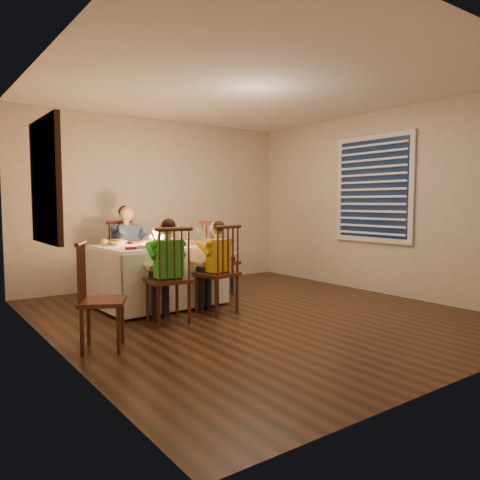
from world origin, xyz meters
TOP-DOWN VIEW (x-y plane):
  - ground at (0.00, 0.00)m, footprint 5.00×5.00m
  - wall_left at (-2.25, 0.00)m, footprint 0.02×5.00m
  - wall_right at (2.25, 0.00)m, footprint 0.02×5.00m
  - wall_back at (0.00, 2.50)m, footprint 4.50×0.02m
  - ceiling at (0.00, 0.00)m, footprint 5.00×5.00m
  - dining_table at (-0.71, 1.09)m, footprint 1.53×1.14m
  - chair_adult at (-0.79, 1.88)m, footprint 0.51×0.49m
  - chair_near_left at (-1.00, 0.25)m, footprint 0.46×0.44m
  - chair_near_right at (-0.33, 0.32)m, footprint 0.51×0.49m
  - chair_end at (0.28, 1.16)m, footprint 0.49×0.51m
  - chair_extra at (-1.90, -0.24)m, footprint 0.52×0.53m
  - adult at (-0.79, 1.88)m, footprint 0.54×0.51m
  - child_green at (-1.00, 0.25)m, footprint 0.42×0.39m
  - child_yellow at (-0.33, 0.32)m, footprint 0.43×0.40m
  - child_teal at (0.28, 1.16)m, footprint 0.35×0.37m
  - setting_adult at (-0.73, 1.40)m, footprint 0.27×0.27m
  - setting_green at (-1.03, 0.77)m, footprint 0.27×0.27m
  - setting_yellow at (-0.36, 0.81)m, footprint 0.27×0.27m
  - setting_teal at (-0.23, 1.14)m, footprint 0.27×0.27m
  - candle_left at (-0.81, 1.09)m, footprint 0.06×0.06m
  - candle_right at (-0.64, 1.10)m, footprint 0.06×0.06m
  - squash at (-1.30, 1.37)m, footprint 0.09×0.09m
  - orange_fruit at (-0.48, 1.16)m, footprint 0.08×0.08m
  - serving_bowl at (-1.13, 1.38)m, footprint 0.31×0.31m
  - wall_mirror at (-2.22, 0.30)m, footprint 0.06×0.95m
  - window_blinds at (2.21, 0.10)m, footprint 0.07×1.34m

SIDE VIEW (x-z plane):
  - ground at x=0.00m, z-range 0.00..0.00m
  - chair_adult at x=-0.79m, z-range -0.52..0.52m
  - chair_near_left at x=-1.00m, z-range -0.52..0.52m
  - chair_near_right at x=-0.33m, z-range -0.52..0.52m
  - chair_end at x=0.28m, z-range -0.52..0.52m
  - chair_extra at x=-1.90m, z-range -0.49..0.49m
  - adult at x=-0.79m, z-range -0.63..0.63m
  - child_green at x=-1.00m, z-range -0.57..0.57m
  - child_yellow at x=-0.33m, z-range -0.55..0.55m
  - child_teal at x=0.28m, z-range -0.50..0.50m
  - dining_table at x=-0.71m, z-range 0.18..0.92m
  - setting_adult at x=-0.73m, z-range 0.77..0.79m
  - setting_green at x=-1.03m, z-range 0.77..0.79m
  - setting_yellow at x=-0.36m, z-range 0.77..0.79m
  - setting_teal at x=-0.23m, z-range 0.77..0.79m
  - serving_bowl at x=-1.13m, z-range 0.77..0.83m
  - orange_fruit at x=-0.48m, z-range 0.77..0.85m
  - squash at x=-1.30m, z-range 0.77..0.86m
  - candle_left at x=-0.81m, z-range 0.77..0.87m
  - candle_right at x=-0.64m, z-range 0.77..0.87m
  - wall_left at x=-2.25m, z-range 0.00..2.60m
  - wall_right at x=2.25m, z-range 0.00..2.60m
  - wall_back at x=0.00m, z-range 0.00..2.60m
  - wall_mirror at x=-2.22m, z-range 0.92..2.08m
  - window_blinds at x=2.21m, z-range 0.73..2.27m
  - ceiling at x=0.00m, z-range 2.60..2.60m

